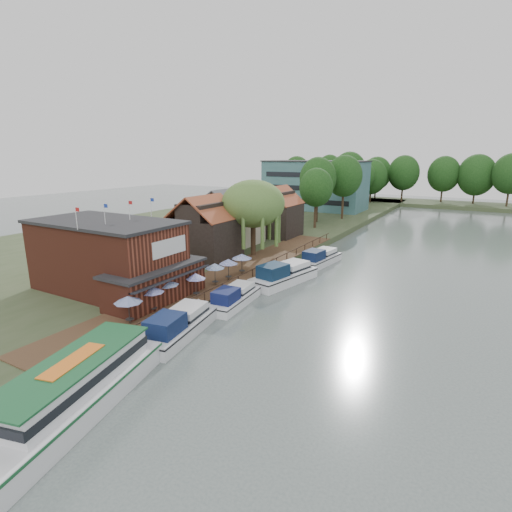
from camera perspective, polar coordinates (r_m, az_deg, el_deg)
The scene contains 29 objects.
ground at distance 35.41m, azimuth -1.34°, elevation -10.07°, with size 260.00×260.00×0.00m, color #4B5654.
land_bank at distance 79.40m, azimuth -6.71°, elevation 3.91°, with size 50.00×140.00×1.00m, color #384728.
quay_deck at distance 47.00m, azimuth -3.34°, elevation -2.52°, with size 6.00×50.00×0.10m, color #47301E.
quay_rail at distance 45.91m, azimuth -0.18°, elevation -2.32°, with size 0.20×49.00×1.00m, color black, non-canonical shape.
pub at distance 41.89m, azimuth -18.71°, elevation -0.24°, with size 20.00×11.00×7.30m, color maroon, non-canonical shape.
hotel_block at distance 105.25m, azimuth 8.43°, elevation 10.02°, with size 25.40×12.40×12.30m, color #38666B, non-canonical shape.
cottage_a at distance 53.17m, azimuth -7.35°, elevation 4.00°, with size 8.60×7.60×8.50m, color black, non-canonical shape.
cottage_b at distance 62.91m, azimuth -4.01°, elevation 5.66°, with size 9.60×8.60×8.50m, color beige, non-canonical shape.
cottage_c at distance 68.58m, azimuth 3.02°, elevation 6.38°, with size 7.60×7.60×8.50m, color black, non-canonical shape.
willow at distance 54.62m, azimuth -0.41°, elevation 5.42°, with size 8.60×8.60×10.43m, color #476B2D, non-canonical shape.
umbrella_0 at distance 34.52m, azimuth -17.70°, elevation -7.33°, with size 2.32×2.32×2.38m, color navy, non-canonical shape.
umbrella_1 at distance 36.38m, azimuth -14.55°, elevation -5.99°, with size 2.12×2.12×2.38m, color navy, non-canonical shape.
umbrella_2 at distance 38.08m, azimuth -12.69°, elevation -4.96°, with size 2.41×2.41×2.38m, color navy, non-canonical shape.
umbrella_3 at distance 39.37m, azimuth -8.57°, elevation -4.12°, with size 1.95×1.95×2.38m, color #1B1F97, non-canonical shape.
umbrella_4 at distance 42.66m, azimuth -5.88°, elevation -2.59°, with size 2.10×2.10×2.38m, color #1A468F, non-canonical shape.
umbrella_5 at distance 44.28m, azimuth -3.95°, elevation -1.92°, with size 2.11×2.11×2.38m, color navy, non-canonical shape.
umbrella_6 at distance 46.46m, azimuth -2.03°, elevation -1.12°, with size 2.39×2.39×2.38m, color navy, non-canonical shape.
cruiser_0 at distance 33.88m, azimuth -11.02°, elevation -9.26°, with size 3.26×10.07×2.45m, color silver, non-canonical shape.
cruiser_1 at distance 39.91m, azimuth -3.16°, elevation -5.59°, with size 2.87×8.91×2.12m, color white, non-canonical shape.
cruiser_2 at distance 46.66m, azimuth 4.05°, elevation -2.32°, with size 3.47×10.72×2.63m, color white, non-canonical shape.
cruiser_3 at distance 55.24m, azimuth 9.15°, elevation -0.03°, with size 3.07×9.52×2.29m, color silver, non-canonical shape.
tour_boat at distance 26.12m, azimuth -25.42°, elevation -17.05°, with size 4.12×14.66×3.20m, color silver, non-canonical shape.
swan at distance 29.29m, azimuth -20.59°, elevation -16.10°, with size 0.44×0.44×0.44m, color white.
bank_tree_0 at distance 77.11m, azimuth 8.53°, elevation 8.17°, with size 6.34×6.34×11.31m, color #143811, non-canonical shape.
bank_tree_1 at distance 84.11m, azimuth 8.77°, elevation 9.32°, with size 7.50×7.50×13.27m, color #143811, non-canonical shape.
bank_tree_2 at distance 89.31m, azimuth 12.39°, elevation 9.56°, with size 7.72×7.72×13.65m, color #143811, non-canonical shape.
bank_tree_3 at distance 108.84m, azimuth 13.26°, elevation 9.90°, with size 7.93×7.93×12.17m, color #143811, non-canonical shape.
bank_tree_4 at distance 118.03m, azimuth 15.12°, elevation 9.92°, with size 6.03×6.03×11.45m, color #143811, non-canonical shape.
bank_tree_5 at distance 124.35m, azimuth 16.14°, elevation 10.29°, with size 8.92×8.92×12.50m, color #143811, non-canonical shape.
Camera 1 is at (16.87, -27.53, 14.56)m, focal length 28.00 mm.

